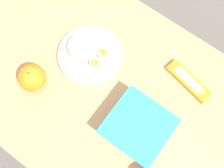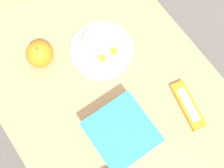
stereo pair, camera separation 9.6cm
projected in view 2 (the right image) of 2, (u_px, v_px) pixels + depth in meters
ground_plane at (108, 128)px, 1.68m from camera, size 10.00×10.00×0.00m
table at (107, 100)px, 1.12m from camera, size 1.02×0.66×0.72m
food_container at (121, 134)px, 0.91m from camera, size 0.18×0.17×0.08m
orange_fruit at (40, 54)px, 0.98m from camera, size 0.09×0.09×0.09m
rice_plate at (100, 47)px, 1.01m from camera, size 0.21×0.21×0.06m
candy_bar at (188, 105)px, 0.96m from camera, size 0.16×0.07×0.02m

